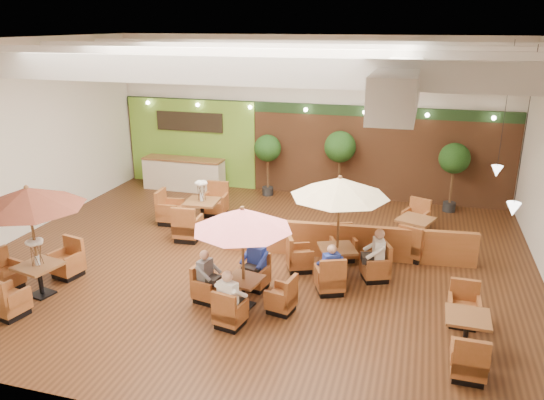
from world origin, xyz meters
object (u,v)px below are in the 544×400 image
(booth_divider, at_px, (346,241))
(table_1, at_px, (243,238))
(topiary_1, at_px, (340,150))
(diner_3, at_px, (331,263))
(topiary_0, at_px, (268,151))
(table_5, at_px, (415,232))
(diner_4, at_px, (376,250))
(table_0, at_px, (28,218))
(diner_1, at_px, (255,258))
(table_2, at_px, (339,208))
(diner_2, at_px, (207,271))
(topiary_2, at_px, (454,161))
(table_3, at_px, (194,212))
(service_counter, at_px, (184,174))
(diner_0, at_px, (230,293))
(table_4, at_px, (466,333))

(booth_divider, height_order, table_1, table_1)
(table_1, relative_size, topiary_1, 0.95)
(diner_3, bearing_deg, topiary_0, 85.06)
(table_5, relative_size, diner_4, 3.29)
(table_0, relative_size, topiary_1, 1.08)
(table_1, height_order, diner_4, table_1)
(diner_1, height_order, diner_3, diner_1)
(table_1, bearing_deg, diner_3, 44.03)
(table_0, bearing_deg, topiary_0, 83.30)
(topiary_1, bearing_deg, table_2, -81.07)
(table_5, bearing_deg, table_1, -105.64)
(booth_divider, xyz_separation_m, diner_2, (-2.58, -3.13, 0.28))
(topiary_2, height_order, diner_4, topiary_2)
(table_3, relative_size, diner_4, 3.39)
(table_3, relative_size, topiary_1, 1.17)
(table_0, relative_size, topiary_0, 1.21)
(service_counter, bearing_deg, table_3, -60.74)
(topiary_2, xyz_separation_m, diner_4, (-1.85, -5.62, -0.92))
(table_5, bearing_deg, topiary_1, 151.72)
(table_3, bearing_deg, booth_divider, -16.32)
(topiary_1, xyz_separation_m, diner_1, (-0.80, -6.82, -1.06))
(table_3, height_order, diner_1, table_3)
(diner_0, bearing_deg, diner_3, 69.46)
(table_0, xyz_separation_m, table_1, (4.63, 0.79, -0.27))
(service_counter, relative_size, table_1, 1.29)
(diner_2, bearing_deg, topiary_1, -179.78)
(service_counter, distance_m, diner_2, 8.49)
(diner_1, distance_m, diner_2, 1.19)
(table_3, height_order, table_4, table_3)
(booth_divider, distance_m, diner_3, 2.03)
(table_2, height_order, table_3, table_2)
(diner_0, height_order, diner_2, diner_0)
(table_0, bearing_deg, booth_divider, 43.83)
(table_0, height_order, diner_2, table_0)
(table_4, xyz_separation_m, diner_4, (-1.92, 2.40, 0.43))
(booth_divider, distance_m, diner_0, 4.34)
(table_1, bearing_deg, service_counter, 133.57)
(diner_0, bearing_deg, service_counter, 140.56)
(table_0, bearing_deg, table_3, 83.90)
(table_4, distance_m, topiary_0, 10.26)
(table_1, relative_size, diner_0, 2.90)
(topiary_0, bearing_deg, diner_3, -62.42)
(booth_divider, relative_size, table_3, 2.30)
(topiary_0, bearing_deg, table_5, -31.40)
(topiary_2, bearing_deg, diner_0, -117.69)
(service_counter, bearing_deg, diner_1, -53.58)
(service_counter, bearing_deg, table_1, -56.79)
(table_2, xyz_separation_m, diner_2, (-2.53, -2.05, -1.00))
(table_4, bearing_deg, table_0, -176.50)
(table_5, distance_m, topiary_0, 6.20)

